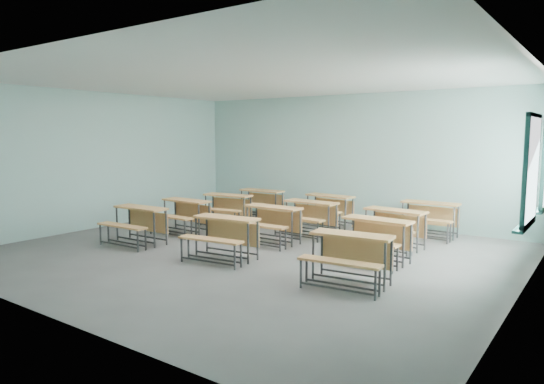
{
  "coord_description": "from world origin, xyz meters",
  "views": [
    {
      "loc": [
        5.45,
        -7.05,
        2.19
      ],
      "look_at": [
        -0.4,
        1.2,
        1.0
      ],
      "focal_mm": 32.0,
      "sensor_mm": 36.0,
      "label": 1
    }
  ],
  "objects": [
    {
      "name": "desk_unit_r0c0",
      "position": [
        -2.32,
        -0.79,
        0.5
      ],
      "size": [
        1.22,
        0.84,
        0.75
      ],
      "rotation": [
        0.0,
        0.0,
        0.03
      ],
      "color": "#C98848",
      "rests_on": "ground"
    },
    {
      "name": "desk_unit_r0c2",
      "position": [
        2.37,
        -0.76,
        0.5
      ],
      "size": [
        1.27,
        0.92,
        0.75
      ],
      "rotation": [
        0.0,
        0.0,
        0.1
      ],
      "color": "#C98848",
      "rests_on": "ground"
    },
    {
      "name": "desk_unit_r1c0",
      "position": [
        -2.35,
        0.51,
        0.5
      ],
      "size": [
        1.22,
        0.84,
        0.75
      ],
      "rotation": [
        0.0,
        0.0,
        -0.03
      ],
      "color": "#C98848",
      "rests_on": "ground"
    },
    {
      "name": "desk_unit_r2c2",
      "position": [
        2.01,
        1.83,
        0.5
      ],
      "size": [
        1.29,
        0.94,
        0.75
      ],
      "rotation": [
        0.0,
        0.0,
        -0.12
      ],
      "color": "#C98848",
      "rests_on": "ground"
    },
    {
      "name": "room",
      "position": [
        0.08,
        0.03,
        1.6
      ],
      "size": [
        9.04,
        8.04,
        3.24
      ],
      "color": "slate",
      "rests_on": "ground"
    },
    {
      "name": "desk_unit_r2c0",
      "position": [
        -2.21,
        1.8,
        0.5
      ],
      "size": [
        1.3,
        0.96,
        0.75
      ],
      "rotation": [
        0.0,
        0.0,
        0.14
      ],
      "color": "#C98848",
      "rests_on": "ground"
    },
    {
      "name": "desk_unit_r0c1",
      "position": [
        -0.1,
        -0.72,
        0.5
      ],
      "size": [
        1.28,
        0.94,
        0.75
      ],
      "rotation": [
        0.0,
        0.0,
        0.11
      ],
      "color": "#C98848",
      "rests_on": "ground"
    },
    {
      "name": "desk_unit_r2c1",
      "position": [
        0.06,
        1.93,
        0.5
      ],
      "size": [
        1.24,
        0.87,
        0.75
      ],
      "rotation": [
        0.0,
        0.0,
        -0.05
      ],
      "color": "#C98848",
      "rests_on": "ground"
    },
    {
      "name": "desk_unit_r3c0",
      "position": [
        -2.12,
        3.06,
        0.5
      ],
      "size": [
        1.21,
        0.83,
        0.75
      ],
      "rotation": [
        0.0,
        0.0,
        0.02
      ],
      "color": "#C98848",
      "rests_on": "ground"
    },
    {
      "name": "desk_unit_r3c2",
      "position": [
        2.25,
        3.29,
        0.5
      ],
      "size": [
        1.21,
        0.82,
        0.75
      ],
      "rotation": [
        0.0,
        0.0,
        -0.01
      ],
      "color": "#C98848",
      "rests_on": "ground"
    },
    {
      "name": "desk_unit_r3c1",
      "position": [
        -0.13,
        3.12,
        0.5
      ],
      "size": [
        1.28,
        0.93,
        0.75
      ],
      "rotation": [
        0.0,
        0.0,
        -0.11
      ],
      "color": "#C98848",
      "rests_on": "ground"
    },
    {
      "name": "desk_unit_r1c1",
      "position": [
        -0.17,
        0.82,
        0.5
      ],
      "size": [
        1.21,
        0.82,
        0.75
      ],
      "rotation": [
        0.0,
        0.0,
        0.01
      ],
      "color": "#C98848",
      "rests_on": "ground"
    },
    {
      "name": "desk_unit_r1c2",
      "position": [
        2.15,
        0.66,
        0.5
      ],
      "size": [
        1.24,
        0.86,
        0.75
      ],
      "rotation": [
        0.0,
        0.0,
        -0.05
      ],
      "color": "#C98848",
      "rests_on": "ground"
    }
  ]
}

